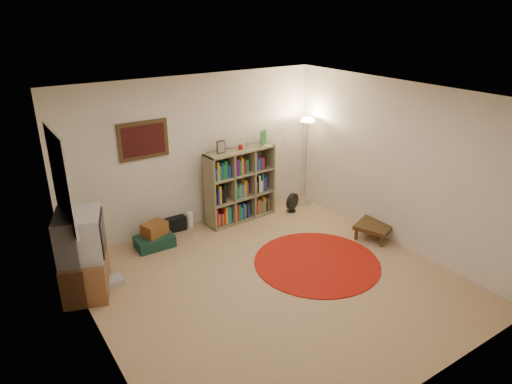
# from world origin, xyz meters

# --- Properties ---
(room) EXTENTS (4.54, 4.54, 2.54)m
(room) POSITION_xyz_m (-0.05, 0.05, 1.26)
(room) COLOR #A2815F
(room) RESTS_ON ground
(bookshelf) EXTENTS (1.28, 0.45, 1.51)m
(bookshelf) POSITION_xyz_m (0.66, 1.97, 0.61)
(bookshelf) COLOR #766F4E
(bookshelf) RESTS_ON ground
(floor_lamp) EXTENTS (0.33, 0.33, 1.66)m
(floor_lamp) POSITION_xyz_m (2.01, 1.84, 1.37)
(floor_lamp) COLOR white
(floor_lamp) RESTS_ON ground
(floor_fan) EXTENTS (0.31, 0.21, 0.36)m
(floor_fan) POSITION_xyz_m (1.61, 1.70, 0.18)
(floor_fan) COLOR black
(floor_fan) RESTS_ON ground
(tv_stand) EXTENTS (0.76, 0.90, 1.12)m
(tv_stand) POSITION_xyz_m (-2.14, 1.18, 0.54)
(tv_stand) COLOR brown
(tv_stand) RESTS_ON ground
(dvd_box) EXTENTS (0.28, 0.24, 0.09)m
(dvd_box) POSITION_xyz_m (-1.83, 1.17, 0.05)
(dvd_box) COLOR #AFAFB4
(dvd_box) RESTS_ON ground
(suitcase) EXTENTS (0.58, 0.38, 0.18)m
(suitcase) POSITION_xyz_m (-0.96, 1.83, 0.09)
(suitcase) COLOR #123128
(suitcase) RESTS_ON ground
(wicker_basket) EXTENTS (0.42, 0.36, 0.21)m
(wicker_basket) POSITION_xyz_m (-0.93, 1.87, 0.29)
(wicker_basket) COLOR brown
(wicker_basket) RESTS_ON suitcase
(duffel_bag) EXTENTS (0.35, 0.30, 0.23)m
(duffel_bag) POSITION_xyz_m (-0.46, 2.23, 0.12)
(duffel_bag) COLOR black
(duffel_bag) RESTS_ON ground
(paper_towel) EXTENTS (0.15, 0.15, 0.26)m
(paper_towel) POSITION_xyz_m (-0.20, 2.16, 0.13)
(paper_towel) COLOR white
(paper_towel) RESTS_ON ground
(red_rug) EXTENTS (1.83, 1.83, 0.02)m
(red_rug) POSITION_xyz_m (0.82, 0.08, 0.01)
(red_rug) COLOR maroon
(red_rug) RESTS_ON ground
(side_table) EXTENTS (0.68, 0.68, 0.24)m
(side_table) POSITION_xyz_m (2.09, 0.17, 0.20)
(side_table) COLOR #352512
(side_table) RESTS_ON ground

